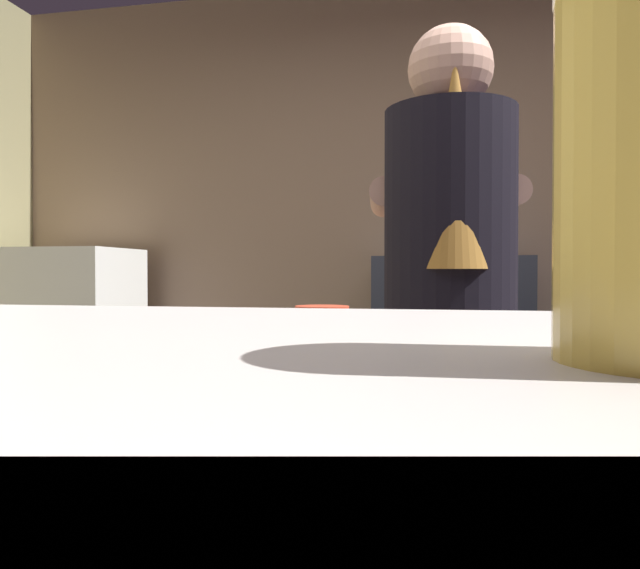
% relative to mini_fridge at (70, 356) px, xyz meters
% --- Properties ---
extents(wall_back, '(5.20, 0.10, 2.70)m').
position_rel_mini_fridge_xyz_m(wall_back, '(2.02, 0.45, 0.75)').
color(wall_back, '#95785E').
rests_on(wall_back, ground).
extents(prep_counter, '(2.10, 0.60, 0.88)m').
position_rel_mini_fridge_xyz_m(prep_counter, '(2.37, -0.98, -0.16)').
color(prep_counter, brown).
rests_on(prep_counter, ground).
extents(back_shelf, '(0.79, 0.36, 1.15)m').
position_rel_mini_fridge_xyz_m(back_shelf, '(2.09, 0.17, -0.03)').
color(back_shelf, '#313744').
rests_on(back_shelf, ground).
extents(mini_fridge, '(0.66, 0.58, 1.20)m').
position_rel_mini_fridge_xyz_m(mini_fridge, '(0.00, 0.00, 0.00)').
color(mini_fridge, white).
rests_on(mini_fridge, ground).
extents(bartender, '(0.45, 0.53, 1.70)m').
position_rel_mini_fridge_xyz_m(bartender, '(2.06, -1.43, 0.39)').
color(bartender, '#342732').
rests_on(bartender, ground).
extents(mixing_bowl, '(0.20, 0.20, 0.05)m').
position_rel_mini_fridge_xyz_m(mixing_bowl, '(1.61, -0.86, 0.31)').
color(mixing_bowl, '#D0472E').
rests_on(mixing_bowl, prep_counter).
extents(chefs_knife, '(0.24, 0.10, 0.01)m').
position_rel_mini_fridge_xyz_m(chefs_knife, '(2.34, -1.03, 0.29)').
color(chefs_knife, silver).
rests_on(chefs_knife, prep_counter).
extents(bottle_olive_oil, '(0.06, 0.06, 0.20)m').
position_rel_mini_fridge_xyz_m(bottle_olive_oil, '(2.19, 0.17, 0.63)').
color(bottle_olive_oil, '#31609D').
rests_on(bottle_olive_oil, back_shelf).
extents(bottle_hot_sauce, '(0.07, 0.07, 0.19)m').
position_rel_mini_fridge_xyz_m(bottle_hot_sauce, '(1.97, 0.18, 0.62)').
color(bottle_hot_sauce, '#3B519F').
rests_on(bottle_hot_sauce, back_shelf).
extents(bottle_soy, '(0.07, 0.07, 0.24)m').
position_rel_mini_fridge_xyz_m(bottle_soy, '(2.31, 0.11, 0.64)').
color(bottle_soy, black).
rests_on(bottle_soy, back_shelf).
extents(bottle_vinegar, '(0.07, 0.07, 0.18)m').
position_rel_mini_fridge_xyz_m(bottle_vinegar, '(2.06, 0.08, 0.62)').
color(bottle_vinegar, red).
rests_on(bottle_vinegar, back_shelf).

